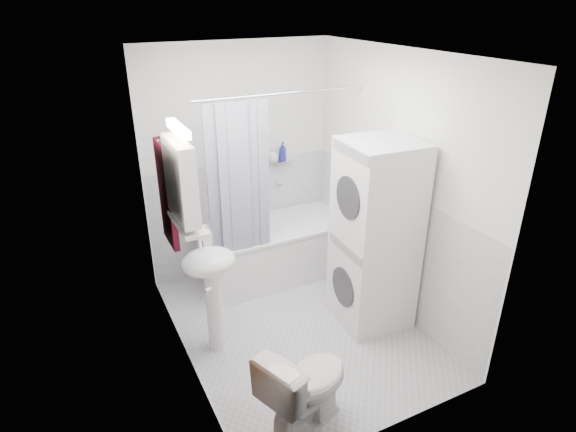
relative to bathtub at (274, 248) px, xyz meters
name	(u,v)px	position (x,y,z in m)	size (l,w,h in m)	color
floor	(296,326)	(-0.21, -0.92, -0.32)	(2.60, 2.60, 0.00)	silver
room_walls	(298,174)	(-0.21, -0.92, 1.16)	(2.60, 2.60, 2.60)	white
wainscot	(282,255)	(-0.21, -0.63, 0.28)	(1.98, 2.58, 2.58)	white
door	(208,290)	(-1.16, -1.47, 0.68)	(0.05, 2.00, 2.00)	brown
bathtub	(274,248)	(0.00, 0.00, 0.00)	(1.54, 0.73, 0.59)	white
tub_spout	(278,184)	(0.20, 0.33, 0.58)	(0.04, 0.04, 0.12)	silver
curtain_rod	(287,93)	(0.00, -0.31, 1.68)	(0.02, 0.02, 1.72)	silver
shower_curtain	(239,183)	(-0.49, -0.31, 0.93)	(0.55, 0.02, 1.45)	#151F4A
sink	(211,277)	(-0.97, -0.86, 0.38)	(0.44, 0.37, 1.04)	white
medicine_cabinet	(181,178)	(-1.12, -0.82, 1.24)	(0.13, 0.50, 0.71)	white
shelf	(187,223)	(-1.10, -0.82, 0.88)	(0.18, 0.54, 0.03)	silver
shower_caddy	(282,162)	(0.25, 0.32, 0.83)	(0.22, 0.06, 0.02)	silver
towel	(167,192)	(-1.15, -0.41, 0.99)	(0.07, 0.37, 0.90)	#500A1D
washer_dryer	(375,236)	(0.46, -1.10, 0.53)	(0.65, 0.64, 1.71)	white
toilet	(306,386)	(-0.66, -1.92, 0.02)	(0.39, 0.70, 0.68)	white
soap_pump	(206,239)	(-0.92, -0.67, 0.63)	(0.08, 0.17, 0.08)	gray
shelf_bottle	(193,225)	(-1.10, -0.97, 0.92)	(0.07, 0.18, 0.07)	gray
shelf_cup	(182,210)	(-1.10, -0.70, 0.94)	(0.10, 0.09, 0.10)	gray
shampoo_a	(272,157)	(0.14, 0.32, 0.90)	(0.13, 0.17, 0.13)	gray
shampoo_b	(283,157)	(0.26, 0.32, 0.88)	(0.08, 0.21, 0.08)	navy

